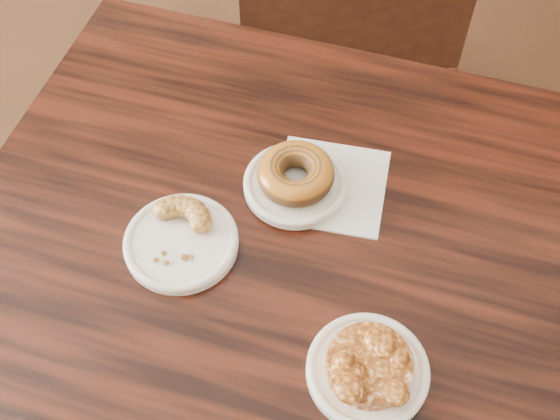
# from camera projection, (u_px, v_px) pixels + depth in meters

# --- Properties ---
(floor) EXTENTS (5.00, 5.00, 0.00)m
(floor) POSITION_uv_depth(u_px,v_px,m) (198.00, 404.00, 1.59)
(floor) COLOR black
(floor) RESTS_ON ground
(cafe_table) EXTENTS (1.07, 1.07, 0.75)m
(cafe_table) POSITION_uv_depth(u_px,v_px,m) (271.00, 375.00, 1.24)
(cafe_table) COLOR black
(cafe_table) RESTS_ON floor
(chair_far) EXTENTS (0.57, 0.57, 0.90)m
(chair_far) POSITION_uv_depth(u_px,v_px,m) (338.00, 10.00, 1.67)
(chair_far) COLOR black
(chair_far) RESTS_ON floor
(napkin) EXTENTS (0.18, 0.18, 0.00)m
(napkin) POSITION_uv_depth(u_px,v_px,m) (331.00, 186.00, 1.00)
(napkin) COLOR white
(napkin) RESTS_ON cafe_table
(plate_donut) EXTENTS (0.15, 0.15, 0.01)m
(plate_donut) POSITION_uv_depth(u_px,v_px,m) (295.00, 185.00, 0.99)
(plate_donut) COLOR white
(plate_donut) RESTS_ON napkin
(plate_cruller) EXTENTS (0.15, 0.15, 0.01)m
(plate_cruller) POSITION_uv_depth(u_px,v_px,m) (181.00, 243.00, 0.94)
(plate_cruller) COLOR white
(plate_cruller) RESTS_ON cafe_table
(plate_fritter) EXTENTS (0.15, 0.15, 0.01)m
(plate_fritter) POSITION_uv_depth(u_px,v_px,m) (367.00, 371.00, 0.84)
(plate_fritter) COLOR white
(plate_fritter) RESTS_ON cafe_table
(glazed_donut) EXTENTS (0.11, 0.11, 0.04)m
(glazed_donut) POSITION_uv_depth(u_px,v_px,m) (296.00, 174.00, 0.97)
(glazed_donut) COLOR #935B15
(glazed_donut) RESTS_ON plate_donut
(apple_fritter) EXTENTS (0.14, 0.14, 0.03)m
(apple_fritter) POSITION_uv_depth(u_px,v_px,m) (369.00, 364.00, 0.82)
(apple_fritter) COLOR #471D07
(apple_fritter) RESTS_ON plate_fritter
(cruller_fragment) EXTENTS (0.11, 0.11, 0.03)m
(cruller_fragment) POSITION_uv_depth(u_px,v_px,m) (180.00, 235.00, 0.93)
(cruller_fragment) COLOR #5A2F12
(cruller_fragment) RESTS_ON plate_cruller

